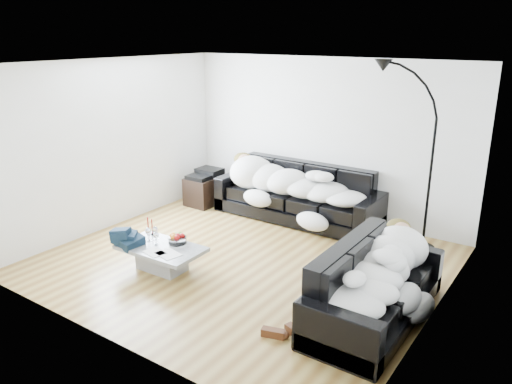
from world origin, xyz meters
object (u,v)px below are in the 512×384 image
Objects in this scene: coffee_table at (162,258)px; shoes at (284,332)px; wine_glass_c at (156,238)px; candle_left at (148,226)px; sofa_back at (297,193)px; fruit_bowl at (177,238)px; wine_glass_a at (155,233)px; wine_glass_b at (148,235)px; sleeper_back at (296,182)px; sofa_right at (376,284)px; sleeper_right at (378,265)px; av_cabinet at (206,190)px; stereo at (206,173)px; floor_lamp at (431,171)px; candle_right at (152,227)px.

coffee_table is 2.14m from shoes.
wine_glass_c is 0.71× the size of candle_left.
fruit_bowl is at bearing -99.60° from sofa_back.
wine_glass_b is at bearing -107.49° from wine_glass_a.
candle_left is at bearing 162.04° from shoes.
sleeper_back is (0.00, -0.05, 0.20)m from sofa_back.
fruit_bowl reaches higher than coffee_table.
sofa_right is 2.63m from fruit_bowl.
sleeper_right is at bearing 5.69° from fruit_bowl.
sleeper_right is 2.39× the size of av_cabinet.
wine_glass_b reaches higher than coffee_table.
sofa_back is at bearing 73.29° from wine_glass_a.
wine_glass_c is (0.16, -0.02, -0.01)m from wine_glass_b.
stereo reaches higher than wine_glass_b.
sofa_back is 3.41m from shoes.
floor_lamp is at bearing 1.17° from sleeper_back.
sofa_back reaches higher than sofa_right.
wine_glass_a is 0.40× the size of stereo.
candle_left is (-0.55, 0.01, 0.05)m from fruit_bowl.
fruit_bowl is 2.10m from shoes.
wine_glass_a is at bearing 72.51° from wine_glass_b.
av_cabinet is at bearing 117.36° from coffee_table.
stereo is at bearing 109.98° from candle_left.
stereo is (-0.97, 2.33, 0.15)m from wine_glass_b.
coffee_table is at bearing -128.89° from floor_lamp.
floor_lamp is (3.04, 2.40, 0.70)m from candle_left.
wine_glass_a is at bearing -30.13° from candle_right.
coffee_table is (-2.72, -0.46, -0.25)m from sofa_right.
stereo reaches higher than candle_right.
coffee_table is 6.02× the size of wine_glass_b.
floor_lamp is (2.70, 2.59, 0.74)m from wine_glass_c.
wine_glass_c is at bearing -138.02° from fruit_bowl.
coffee_table is at bearing -63.24° from stereo.
fruit_bowl is at bearing 62.17° from coffee_table.
sofa_right is at bearing -24.42° from av_cabinet.
sofa_back is 11.38× the size of candle_left.
wine_glass_c is (-0.61, -2.60, -0.04)m from sofa_back.
candle_right is at bearing -110.35° from sofa_back.
wine_glass_b is at bearing -66.14° from av_cabinet.
sleeper_back is 1.02× the size of floor_lamp.
sofa_back is at bearing 69.65° from candle_right.
sleeper_right is at bearing -26.39° from stereo.
sleeper_back is 2.52m from candle_right.
floor_lamp is (3.83, 0.24, 0.90)m from av_cabinet.
floor_lamp reaches higher than coffee_table.
fruit_bowl is 0.40m from wine_glass_b.
wine_glass_c is (-2.82, -0.44, -0.00)m from sofa_right.
wine_glass_c is at bearing 98.92° from sleeper_right.
sofa_back is 0.21m from sleeper_back.
sleeper_back is at bearing 69.26° from candle_right.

